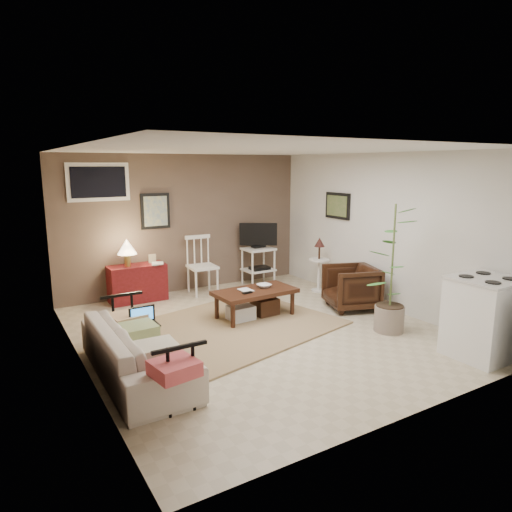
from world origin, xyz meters
TOP-DOWN VIEW (x-y plane):
  - floor at (0.00, 0.00)m, footprint 5.00×5.00m
  - art_back at (-0.55, 2.48)m, footprint 0.50×0.03m
  - art_right at (2.23, 1.05)m, footprint 0.03×0.60m
  - window at (-1.45, 2.48)m, footprint 0.96×0.03m
  - rug at (-0.22, 0.34)m, footprint 3.10×2.69m
  - coffee_table at (0.23, 0.52)m, footprint 1.22×0.67m
  - sofa at (-1.80, -0.45)m, footprint 0.57×1.95m
  - sofa_pillows at (-1.75, -0.68)m, footprint 0.38×1.86m
  - sofa_end_rails at (-1.69, -0.45)m, footprint 0.53×1.95m
  - laptop at (-1.61, -0.12)m, footprint 0.30×0.22m
  - red_console at (-1.00, 2.25)m, footprint 0.91×0.41m
  - spindle_chair at (0.12, 2.12)m, footprint 0.48×0.48m
  - tv_stand at (1.29, 2.14)m, footprint 0.62×0.45m
  - side_table at (1.95, 1.18)m, footprint 0.36×0.36m
  - armchair at (1.75, 0.13)m, footprint 0.88×0.91m
  - potted_plant at (1.51, -0.88)m, footprint 0.44×0.44m
  - stove at (1.82, -2.03)m, footprint 0.73×0.68m
  - bowl at (0.42, 0.56)m, footprint 0.21×0.06m
  - book_table at (0.02, 0.54)m, footprint 0.17×0.02m
  - book_console at (-0.76, 2.15)m, footprint 0.18×0.08m

SIDE VIEW (x-z plane):
  - floor at x=0.00m, z-range 0.00..0.00m
  - rug at x=-0.22m, z-range 0.00..0.03m
  - coffee_table at x=0.23m, z-range 0.03..0.48m
  - sofa_end_rails at x=-1.69m, z-range 0.00..0.66m
  - red_console at x=-1.00m, z-range -0.16..0.89m
  - armchair at x=1.75m, z-range 0.00..0.75m
  - sofa at x=-1.80m, z-range 0.00..0.76m
  - sofa_pillows at x=-1.75m, z-range 0.40..0.53m
  - spindle_chair at x=0.12m, z-range -0.03..0.98m
  - stove at x=1.82m, z-range 0.00..0.96m
  - laptop at x=-1.61m, z-range 0.39..0.60m
  - bowl at x=0.42m, z-range 0.43..0.63m
  - book_table at x=0.02m, z-range 0.43..0.65m
  - side_table at x=1.95m, z-range 0.12..1.09m
  - tv_stand at x=1.29m, z-range 0.03..1.20m
  - book_console at x=-0.76m, z-range 0.61..0.86m
  - potted_plant at x=1.51m, z-range 0.06..1.81m
  - art_back at x=-0.55m, z-range 1.15..1.75m
  - art_right at x=2.23m, z-range 1.29..1.75m
  - window at x=-1.45m, z-range 1.65..2.25m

